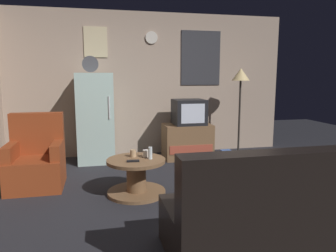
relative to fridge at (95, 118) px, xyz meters
name	(u,v)px	position (x,y,z in m)	size (l,w,h in m)	color
ground_plane	(181,201)	(0.97, -2.01, -0.75)	(12.00, 12.00, 0.00)	#232328
wall_with_art	(148,84)	(0.98, 0.44, 0.55)	(5.20, 0.12, 2.59)	tan
fridge	(95,118)	(0.00, 0.00, 0.00)	(0.60, 0.62, 1.77)	silver
tv_stand	(187,141)	(1.58, -0.11, -0.45)	(0.84, 0.53, 0.61)	brown
crt_tv	(189,112)	(1.61, -0.11, 0.07)	(0.54, 0.51, 0.44)	black
standing_lamp	(241,81)	(2.57, -0.11, 0.60)	(0.32, 0.32, 1.59)	#332D28
coffee_table	(136,177)	(0.48, -1.67, -0.53)	(0.72, 0.72, 0.44)	brown
wine_glass	(150,153)	(0.65, -1.70, -0.24)	(0.05, 0.05, 0.15)	silver
mug_ceramic_white	(146,153)	(0.62, -1.59, -0.27)	(0.08, 0.08, 0.09)	silver
mug_ceramic_tan	(133,153)	(0.46, -1.55, -0.27)	(0.08, 0.08, 0.09)	tan
remote_control	(133,161)	(0.43, -1.79, -0.30)	(0.15, 0.04, 0.02)	black
armchair	(36,161)	(-0.77, -1.11, -0.42)	(0.68, 0.68, 0.96)	maroon
couch	(272,217)	(1.40, -3.24, -0.44)	(1.70, 0.80, 0.92)	black
book_stack	(226,154)	(2.28, -0.21, -0.69)	(0.21, 0.17, 0.13)	#544F84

